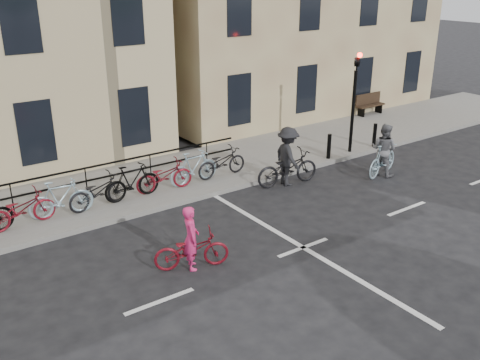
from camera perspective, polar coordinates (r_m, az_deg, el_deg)
ground at (r=13.50m, az=6.76°, el=-7.18°), size 120.00×120.00×0.00m
sidewalk at (r=16.50m, az=-18.27°, el=-2.38°), size 46.00×4.00×0.15m
traffic_light at (r=19.74m, az=12.13°, el=9.35°), size 0.18×0.30×3.90m
bollard_east at (r=19.31m, az=9.47°, el=3.56°), size 0.14×0.14×0.90m
bollard_west at (r=21.01m, az=14.16°, el=4.67°), size 0.14×0.14×0.90m
bench at (r=25.83m, az=13.62°, el=7.97°), size 1.60×0.41×0.97m
parked_bikes at (r=15.63m, az=-14.98°, el=-1.07°), size 10.40×1.23×1.05m
cyclist_pink at (r=12.38m, az=-5.21°, el=-7.12°), size 1.84×1.20×1.54m
cyclist_grey at (r=18.45m, az=15.02°, el=2.65°), size 1.91×1.00×1.77m
cyclist_dark at (r=17.05m, az=5.10°, el=1.88°), size 2.23×1.33×1.90m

